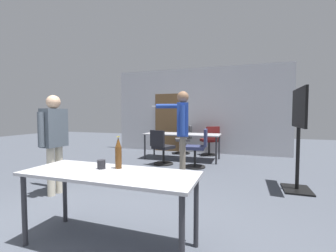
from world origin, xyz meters
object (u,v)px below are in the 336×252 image
(person_right_polo, at_px, (54,134))
(office_chair_far_right, at_px, (162,149))
(tv_screen, at_px, (299,128))
(drink_cup, at_px, (101,164))
(office_chair_far_left, at_px, (198,149))
(office_chair_near_pushed, at_px, (210,142))
(office_chair_mid_tucked, at_px, (185,141))
(person_far_watching, at_px, (182,125))
(beer_bottle, at_px, (118,153))

(person_right_polo, bearing_deg, office_chair_far_right, -15.79)
(tv_screen, bearing_deg, drink_cup, -43.96)
(office_chair_far_left, relative_size, drink_cup, 10.26)
(office_chair_near_pushed, xyz_separation_m, drink_cup, (-0.39, -5.22, 0.36))
(person_right_polo, xyz_separation_m, office_chair_mid_tucked, (1.07, 4.40, -0.56))
(office_chair_mid_tucked, bearing_deg, person_far_watching, 173.02)
(person_far_watching, height_order, drink_cup, person_far_watching)
(beer_bottle, bearing_deg, tv_screen, 47.24)
(office_chair_near_pushed, distance_m, beer_bottle, 5.18)
(tv_screen, bearing_deg, office_chair_near_pushed, -146.02)
(person_right_polo, height_order, office_chair_mid_tucked, person_right_polo)
(beer_bottle, bearing_deg, office_chair_far_left, 87.06)
(office_chair_mid_tucked, height_order, office_chair_far_right, office_chair_mid_tucked)
(tv_screen, relative_size, office_chair_near_pushed, 1.88)
(tv_screen, bearing_deg, person_far_watching, -94.27)
(office_chair_mid_tucked, bearing_deg, drink_cup, 164.71)
(office_chair_near_pushed, distance_m, office_chair_far_right, 2.01)
(person_far_watching, distance_m, office_chair_far_left, 1.16)
(office_chair_far_left, height_order, beer_bottle, beer_bottle)
(person_right_polo, height_order, beer_bottle, person_right_polo)
(office_chair_mid_tucked, xyz_separation_m, office_chair_far_right, (-0.15, -1.80, -0.01))
(tv_screen, xyz_separation_m, office_chair_far_right, (-2.93, 1.11, -0.67))
(office_chair_mid_tucked, xyz_separation_m, drink_cup, (0.48, -5.29, 0.36))
(person_right_polo, relative_size, office_chair_far_left, 1.71)
(person_far_watching, distance_m, drink_cup, 2.57)
(person_right_polo, distance_m, office_chair_near_pushed, 4.78)
(person_far_watching, bearing_deg, office_chair_mid_tucked, -0.92)
(tv_screen, bearing_deg, office_chair_far_right, -110.72)
(office_chair_near_pushed, bearing_deg, office_chair_far_right, -155.20)
(office_chair_mid_tucked, distance_m, drink_cup, 5.33)
(drink_cup, bearing_deg, beer_bottle, 24.15)
(person_far_watching, height_order, beer_bottle, person_far_watching)
(office_chair_mid_tucked, bearing_deg, office_chair_far_right, 154.76)
(person_far_watching, relative_size, office_chair_far_left, 1.88)
(tv_screen, xyz_separation_m, person_far_watching, (-2.12, 0.16, 0.01))
(person_right_polo, relative_size, office_chair_near_pushed, 1.74)
(person_right_polo, bearing_deg, office_chair_near_pushed, -20.34)
(person_right_polo, xyz_separation_m, office_chair_far_left, (1.89, 2.60, -0.54))
(office_chair_mid_tucked, relative_size, office_chair_far_right, 1.02)
(office_chair_far_left, bearing_deg, tv_screen, -124.43)
(office_chair_far_right, bearing_deg, office_chair_far_left, 17.85)
(tv_screen, relative_size, office_chair_far_left, 1.85)
(office_chair_far_left, bearing_deg, drink_cup, 169.36)
(person_far_watching, height_order, office_chair_far_left, person_far_watching)
(office_chair_far_left, height_order, drink_cup, office_chair_far_left)
(office_chair_far_right, bearing_deg, person_right_polo, -91.36)
(person_right_polo, relative_size, beer_bottle, 4.81)
(office_chair_mid_tucked, distance_m, beer_bottle, 5.28)
(person_far_watching, xyz_separation_m, office_chair_far_left, (0.16, 0.94, -0.65))
(person_far_watching, relative_size, office_chair_mid_tucked, 1.93)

